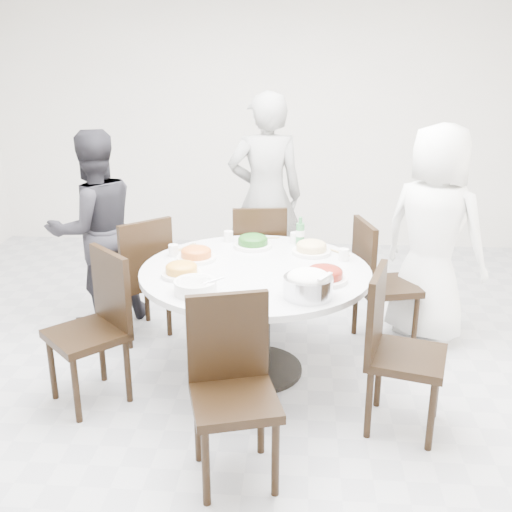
# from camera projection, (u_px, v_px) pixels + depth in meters

# --- Properties ---
(floor) EXTENTS (6.00, 6.00, 0.01)m
(floor) POSITION_uv_depth(u_px,v_px,m) (234.00, 374.00, 4.08)
(floor) COLOR #B8B8BD
(floor) RESTS_ON ground
(wall_back) EXTENTS (6.00, 0.01, 2.80)m
(wall_back) POSITION_uv_depth(u_px,v_px,m) (264.00, 119.00, 6.46)
(wall_back) COLOR white
(wall_back) RESTS_ON ground
(dining_table) EXTENTS (1.50, 1.50, 0.75)m
(dining_table) POSITION_uv_depth(u_px,v_px,m) (255.00, 321.00, 4.01)
(dining_table) COLOR silver
(dining_table) RESTS_ON floor
(chair_ne) EXTENTS (0.51, 0.51, 0.95)m
(chair_ne) POSITION_uv_depth(u_px,v_px,m) (387.00, 283.00, 4.39)
(chair_ne) COLOR black
(chair_ne) RESTS_ON floor
(chair_n) EXTENTS (0.47, 0.47, 0.95)m
(chair_n) POSITION_uv_depth(u_px,v_px,m) (258.00, 259.00, 4.91)
(chair_n) COLOR black
(chair_n) RESTS_ON floor
(chair_nw) EXTENTS (0.59, 0.59, 0.95)m
(chair_nw) POSITION_uv_depth(u_px,v_px,m) (136.00, 277.00, 4.52)
(chair_nw) COLOR black
(chair_nw) RESTS_ON floor
(chair_sw) EXTENTS (0.59, 0.59, 0.95)m
(chair_sw) POSITION_uv_depth(u_px,v_px,m) (86.00, 331.00, 3.64)
(chair_sw) COLOR black
(chair_sw) RESTS_ON floor
(chair_s) EXTENTS (0.52, 0.52, 0.95)m
(chair_s) POSITION_uv_depth(u_px,v_px,m) (235.00, 397.00, 2.95)
(chair_s) COLOR black
(chair_s) RESTS_ON floor
(chair_se) EXTENTS (0.52, 0.52, 0.95)m
(chair_se) POSITION_uv_depth(u_px,v_px,m) (407.00, 354.00, 3.37)
(chair_se) COLOR black
(chair_se) RESTS_ON floor
(diner_right) EXTENTS (0.95, 0.89, 1.63)m
(diner_right) POSITION_uv_depth(u_px,v_px,m) (434.00, 235.00, 4.39)
(diner_right) COLOR white
(diner_right) RESTS_ON floor
(diner_middle) EXTENTS (0.72, 0.54, 1.79)m
(diner_middle) POSITION_uv_depth(u_px,v_px,m) (266.00, 197.00, 5.18)
(diner_middle) COLOR black
(diner_middle) RESTS_ON floor
(diner_left) EXTENTS (0.95, 0.92, 1.54)m
(diner_left) POSITION_uv_depth(u_px,v_px,m) (95.00, 229.00, 4.68)
(diner_left) COLOR black
(diner_left) RESTS_ON floor
(dish_greens) EXTENTS (0.27, 0.27, 0.07)m
(dish_greens) POSITION_uv_depth(u_px,v_px,m) (253.00, 243.00, 4.30)
(dish_greens) COLOR white
(dish_greens) RESTS_ON dining_table
(dish_pale) EXTENTS (0.27, 0.27, 0.07)m
(dish_pale) POSITION_uv_depth(u_px,v_px,m) (311.00, 249.00, 4.17)
(dish_pale) COLOR white
(dish_pale) RESTS_ON dining_table
(dish_orange) EXTENTS (0.26, 0.26, 0.07)m
(dish_orange) POSITION_uv_depth(u_px,v_px,m) (196.00, 255.00, 4.04)
(dish_orange) COLOR white
(dish_orange) RESTS_ON dining_table
(dish_redbrown) EXTENTS (0.29, 0.29, 0.07)m
(dish_redbrown) POSITION_uv_depth(u_px,v_px,m) (324.00, 276.00, 3.67)
(dish_redbrown) COLOR white
(dish_redbrown) RESTS_ON dining_table
(dish_tofu) EXTENTS (0.26, 0.26, 0.07)m
(dish_tofu) POSITION_uv_depth(u_px,v_px,m) (182.00, 271.00, 3.75)
(dish_tofu) COLOR white
(dish_tofu) RESTS_ON dining_table
(rice_bowl) EXTENTS (0.29, 0.29, 0.12)m
(rice_bowl) POSITION_uv_depth(u_px,v_px,m) (308.00, 287.00, 3.42)
(rice_bowl) COLOR silver
(rice_bowl) RESTS_ON dining_table
(soup_bowl) EXTENTS (0.25, 0.25, 0.08)m
(soup_bowl) POSITION_uv_depth(u_px,v_px,m) (195.00, 287.00, 3.49)
(soup_bowl) COLOR white
(soup_bowl) RESTS_ON dining_table
(beverage_bottle) EXTENTS (0.06, 0.06, 0.21)m
(beverage_bottle) POSITION_uv_depth(u_px,v_px,m) (300.00, 231.00, 4.33)
(beverage_bottle) COLOR #317A40
(beverage_bottle) RESTS_ON dining_table
(tea_cups) EXTENTS (0.07, 0.07, 0.08)m
(tea_cups) POSITION_uv_depth(u_px,v_px,m) (262.00, 235.00, 4.45)
(tea_cups) COLOR white
(tea_cups) RESTS_ON dining_table
(chopsticks) EXTENTS (0.24, 0.04, 0.01)m
(chopsticks) POSITION_uv_depth(u_px,v_px,m) (265.00, 237.00, 4.54)
(chopsticks) COLOR tan
(chopsticks) RESTS_ON dining_table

